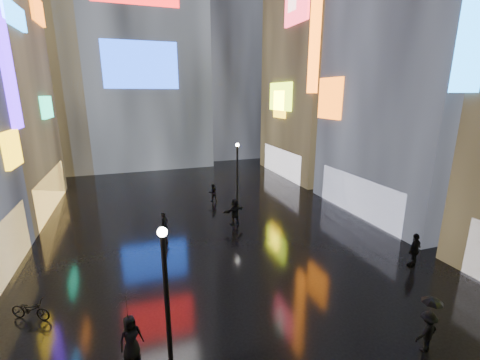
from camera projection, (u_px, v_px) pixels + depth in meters
name	position (u px, v px, depth m)	size (l,w,h in m)	color
ground	(205.00, 218.00, 23.78)	(140.00, 140.00, 0.00)	black
building_right_mid	(435.00, 3.00, 22.14)	(10.28, 13.70, 30.00)	black
building_right_far	(327.00, 45.00, 34.27)	(10.28, 12.00, 28.00)	black
tower_flank_right	(223.00, 36.00, 45.92)	(12.00, 12.00, 34.00)	black
tower_flank_left	(37.00, 57.00, 36.11)	(10.00, 10.00, 26.00)	black
lamp_near	(167.00, 295.00, 9.89)	(0.30, 0.30, 5.20)	black
lamp_far	(237.00, 171.00, 25.73)	(0.30, 0.30, 5.20)	black
pedestrian_2	(427.00, 331.00, 11.39)	(1.01, 0.58, 1.56)	black
pedestrian_3	(415.00, 250.00, 16.99)	(1.10, 0.46, 1.88)	black
pedestrian_4	(131.00, 338.00, 11.04)	(0.81, 0.53, 1.65)	black
pedestrian_5	(235.00, 212.00, 22.51)	(1.72, 0.55, 1.86)	black
pedestrian_6	(165.00, 225.00, 20.64)	(0.58, 0.38, 1.60)	black
pedestrian_7	(213.00, 193.00, 27.44)	(0.74, 0.58, 1.52)	black
umbrella_1	(432.00, 305.00, 11.11)	(0.69, 0.69, 0.61)	black
umbrella_2	(127.00, 306.00, 10.71)	(0.95, 0.96, 0.87)	black
bicycle	(30.00, 309.00, 13.06)	(0.60, 1.71, 0.90)	black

